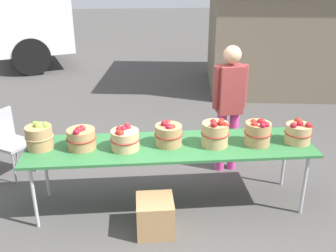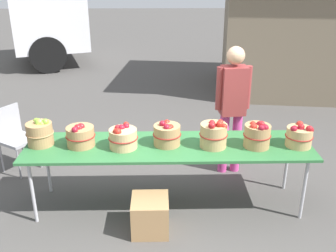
{
  "view_description": "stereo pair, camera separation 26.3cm",
  "coord_description": "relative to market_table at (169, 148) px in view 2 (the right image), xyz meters",
  "views": [
    {
      "loc": [
        -0.35,
        -3.79,
        2.6
      ],
      "look_at": [
        0.0,
        0.3,
        0.85
      ],
      "focal_mm": 41.74,
      "sensor_mm": 36.0,
      "label": 1
    },
    {
      "loc": [
        -0.09,
        -3.81,
        2.6
      ],
      "look_at": [
        0.0,
        0.3,
        0.85
      ],
      "focal_mm": 41.74,
      "sensor_mm": 36.0,
      "label": 2
    }
  ],
  "objects": [
    {
      "name": "ground_plane",
      "position": [
        0.0,
        0.0,
        -0.72
      ],
      "size": [
        40.0,
        40.0,
        0.0
      ],
      "primitive_type": "plane",
      "color": "#474442"
    },
    {
      "name": "market_table",
      "position": [
        0.0,
        0.0,
        0.0
      ],
      "size": [
        3.1,
        0.76,
        0.75
      ],
      "color": "#2D6B38",
      "rests_on": "ground"
    },
    {
      "name": "apple_basket_green_0",
      "position": [
        -1.38,
        0.05,
        0.17
      ],
      "size": [
        0.3,
        0.3,
        0.3
      ],
      "color": "#A87F51",
      "rests_on": "market_table"
    },
    {
      "name": "apple_basket_red_0",
      "position": [
        -0.95,
        0.02,
        0.15
      ],
      "size": [
        0.32,
        0.32,
        0.27
      ],
      "color": "#A87F51",
      "rests_on": "market_table"
    },
    {
      "name": "apple_basket_red_1",
      "position": [
        -0.49,
        -0.04,
        0.15
      ],
      "size": [
        0.32,
        0.32,
        0.26
      ],
      "color": "tan",
      "rests_on": "market_table"
    },
    {
      "name": "apple_basket_red_2",
      "position": [
        -0.02,
        0.02,
        0.16
      ],
      "size": [
        0.31,
        0.31,
        0.28
      ],
      "color": "#A87F51",
      "rests_on": "market_table"
    },
    {
      "name": "apple_basket_red_3",
      "position": [
        0.48,
        -0.04,
        0.18
      ],
      "size": [
        0.3,
        0.3,
        0.32
      ],
      "color": "tan",
      "rests_on": "market_table"
    },
    {
      "name": "apple_basket_red_4",
      "position": [
        0.94,
        -0.05,
        0.17
      ],
      "size": [
        0.3,
        0.3,
        0.3
      ],
      "color": "#A87F51",
      "rests_on": "market_table"
    },
    {
      "name": "apple_basket_red_5",
      "position": [
        1.4,
        -0.04,
        0.15
      ],
      "size": [
        0.29,
        0.29,
        0.26
      ],
      "color": "tan",
      "rests_on": "market_table"
    },
    {
      "name": "vendor_adult",
      "position": [
        0.82,
        0.76,
        0.26
      ],
      "size": [
        0.44,
        0.25,
        1.67
      ],
      "rotation": [
        0.0,
        0.0,
        3.25
      ],
      "color": "#CC3F8C",
      "rests_on": "ground"
    },
    {
      "name": "food_kiosk",
      "position": [
        2.8,
        4.39,
        0.67
      ],
      "size": [
        3.86,
        3.34,
        2.74
      ],
      "rotation": [
        0.0,
        0.0,
        -0.13
      ],
      "color": "#726651",
      "rests_on": "ground"
    },
    {
      "name": "folding_chair",
      "position": [
        -2.0,
        0.89,
        -0.21
      ],
      "size": [
        0.55,
        0.55,
        0.86
      ],
      "rotation": [
        0.0,
        0.0,
        1.0
      ],
      "color": "#99999E",
      "rests_on": "ground"
    },
    {
      "name": "produce_crate",
      "position": [
        -0.2,
        -0.48,
        -0.53
      ],
      "size": [
        0.38,
        0.38,
        0.38
      ],
      "primitive_type": "cube",
      "color": "#A87F51",
      "rests_on": "ground"
    }
  ]
}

